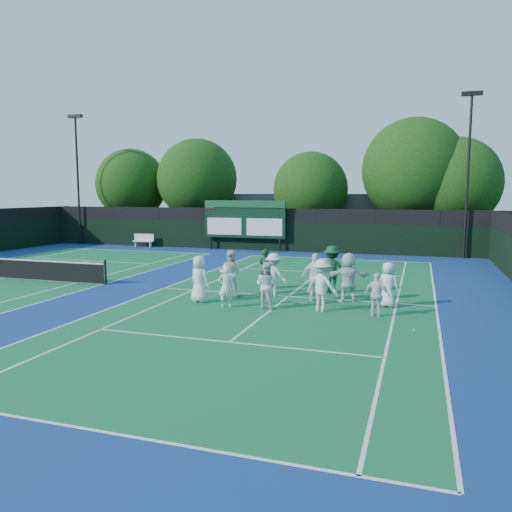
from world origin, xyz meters
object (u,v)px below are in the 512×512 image
(scoreboard, at_px, (244,220))
(tennis_net, at_px, (6,268))
(coach_left, at_px, (266,269))
(bench, at_px, (144,240))

(scoreboard, xyz_separation_m, tennis_net, (-6.99, -14.59, -1.70))
(scoreboard, bearing_deg, coach_left, -66.87)
(scoreboard, bearing_deg, tennis_net, -115.60)
(tennis_net, bearing_deg, bench, 94.16)
(bench, relative_size, coach_left, 0.94)
(scoreboard, xyz_separation_m, coach_left, (5.68, -13.29, -1.33))
(scoreboard, xyz_separation_m, bench, (-8.03, -0.21, -1.66))
(bench, height_order, coach_left, coach_left)
(scoreboard, relative_size, bench, 3.72)
(bench, bearing_deg, tennis_net, -85.84)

